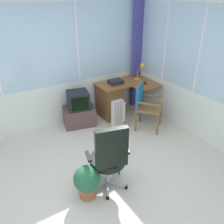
% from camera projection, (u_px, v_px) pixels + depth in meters
% --- Properties ---
extents(ground, '(5.64, 5.28, 0.06)m').
position_uv_depth(ground, '(98.00, 190.00, 3.42)').
color(ground, beige).
extents(north_window_panel, '(4.64, 0.07, 2.58)m').
position_uv_depth(north_window_panel, '(41.00, 66.00, 4.45)').
color(north_window_panel, white).
rests_on(north_window_panel, ground).
extents(east_window_panel, '(0.07, 4.28, 2.58)m').
position_uv_depth(east_window_panel, '(218.00, 76.00, 3.92)').
color(east_window_panel, white).
rests_on(east_window_panel, ground).
extents(curtain_corner, '(0.31, 0.11, 2.48)m').
position_uv_depth(curtain_corner, '(138.00, 55.00, 5.42)').
color(curtain_corner, '#484192').
rests_on(curtain_corner, ground).
extents(desk, '(1.23, 0.92, 0.75)m').
position_uv_depth(desk, '(112.00, 99.00, 5.22)').
color(desk, brown).
rests_on(desk, ground).
extents(desk_lamp, '(0.23, 0.19, 0.39)m').
position_uv_depth(desk_lamp, '(142.00, 69.00, 5.28)').
color(desk_lamp, yellow).
rests_on(desk_lamp, desk).
extents(tv_remote, '(0.10, 0.16, 0.02)m').
position_uv_depth(tv_remote, '(145.00, 83.00, 5.15)').
color(tv_remote, black).
rests_on(tv_remote, desk).
extents(paper_tray, '(0.31, 0.24, 0.09)m').
position_uv_depth(paper_tray, '(116.00, 82.00, 5.11)').
color(paper_tray, '#21222A').
rests_on(paper_tray, desk).
extents(wooden_armchair, '(0.68, 0.68, 0.96)m').
position_uv_depth(wooden_armchair, '(144.00, 100.00, 4.69)').
color(wooden_armchair, brown).
rests_on(wooden_armchair, ground).
extents(office_chair, '(0.63, 0.58, 1.07)m').
position_uv_depth(office_chair, '(109.00, 156.00, 3.14)').
color(office_chair, '#B7B7BF').
rests_on(office_chair, ground).
extents(tv_on_stand, '(0.73, 0.58, 0.75)m').
position_uv_depth(tv_on_stand, '(79.00, 110.00, 4.90)').
color(tv_on_stand, brown).
rests_on(tv_on_stand, ground).
extents(space_heater, '(0.31, 0.18, 0.64)m').
position_uv_depth(space_heater, '(118.00, 114.00, 4.76)').
color(space_heater, silver).
rests_on(space_heater, ground).
extents(potted_plant, '(0.37, 0.37, 0.49)m').
position_uv_depth(potted_plant, '(87.00, 181.00, 3.17)').
color(potted_plant, '#A55A3E').
rests_on(potted_plant, ground).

